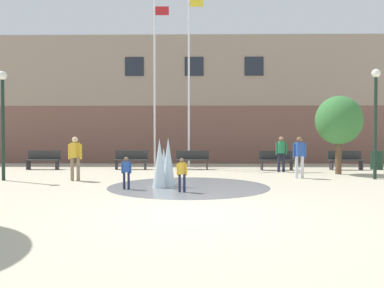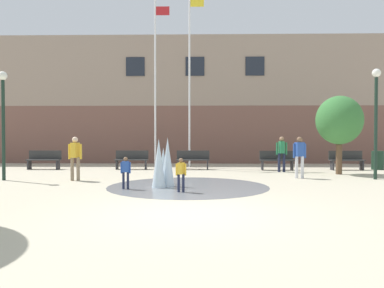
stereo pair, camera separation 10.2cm
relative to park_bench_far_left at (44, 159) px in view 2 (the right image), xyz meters
name	(u,v)px [view 2 (the right image)]	position (x,y,z in m)	size (l,w,h in m)	color
ground_plane	(186,214)	(7.29, -10.23, -0.48)	(100.00, 100.00, 0.00)	#BCB299
library_building	(195,104)	(7.29, 6.97, 3.30)	(36.00, 6.05, 7.57)	brown
splash_fountain	(168,168)	(6.56, -5.97, 0.11)	(5.16, 5.16, 1.57)	gray
park_bench_far_left	(44,159)	(0.00, 0.00, 0.00)	(1.60, 0.44, 0.91)	#28282D
park_bench_under_left_flagpole	(132,159)	(4.26, 0.09, 0.00)	(1.60, 0.44, 0.91)	#28282D
park_bench_center	(193,159)	(7.25, 0.11, 0.00)	(1.60, 0.44, 0.91)	#28282D
park_bench_near_trashcan	(277,160)	(11.25, -0.13, 0.00)	(1.60, 0.44, 0.91)	#28282D
park_bench_far_right	(346,160)	(14.58, -0.04, 0.00)	(1.60, 0.44, 0.91)	#28282D
adult_near_bench	(282,151)	(11.26, -1.12, 0.45)	(0.50, 0.36, 1.59)	#1E233D
teen_by_trashcan	(75,155)	(3.05, -4.55, 0.45)	(0.50, 0.37, 1.59)	#89755B
child_in_fountain	(126,170)	(5.32, -6.70, 0.10)	(0.31, 0.14, 0.99)	#1E233D
adult_in_red	(300,154)	(11.40, -3.61, 0.45)	(0.50, 0.32, 1.59)	silver
child_with_pink_shirt	(181,172)	(7.03, -7.26, 0.10)	(0.31, 0.24, 0.99)	#1E233D
flagpole_left	(156,78)	(5.28, 1.49, 4.14)	(0.80, 0.10, 8.74)	silver
flagpole_right	(190,74)	(7.06, 1.49, 4.36)	(0.80, 0.10, 9.17)	silver
lamp_post_left_lane	(3,109)	(0.40, -4.49, 2.11)	(0.32, 0.32, 3.98)	#192D23
lamp_post_right_lane	(376,108)	(14.14, -3.93, 2.19)	(0.32, 0.32, 4.12)	#192D23
trash_can	(378,160)	(16.15, 0.15, -0.03)	(0.56, 0.56, 0.90)	#193323
street_tree_near_building	(339,121)	(13.47, -2.07, 1.80)	(1.93, 1.93, 3.32)	brown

